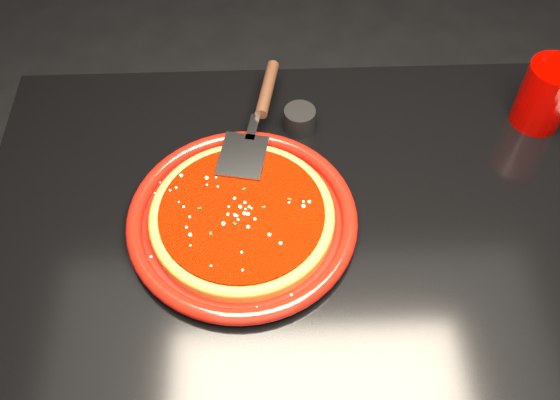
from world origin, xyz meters
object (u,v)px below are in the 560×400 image
object	(u,v)px
plate	(242,219)
pizza_server	(257,118)
cup	(545,95)
table	(341,343)
ramekin	(300,119)

from	to	relation	value
plate	pizza_server	world-z (taller)	pizza_server
plate	cup	xyz separation A→B (m)	(0.52, 0.21, 0.05)
table	pizza_server	distance (m)	0.50
cup	plate	bearing A→B (deg)	-158.36
pizza_server	ramekin	bearing A→B (deg)	24.85
ramekin	pizza_server	bearing A→B (deg)	-166.40
table	plate	distance (m)	0.43
pizza_server	ramekin	size ratio (longest dim) A/B	5.70
table	pizza_server	bearing A→B (deg)	123.86
table	cup	world-z (taller)	cup
table	ramekin	bearing A→B (deg)	107.88
plate	pizza_server	size ratio (longest dim) A/B	1.15
plate	cup	world-z (taller)	cup
table	cup	xyz separation A→B (m)	(0.34, 0.25, 0.44)
pizza_server	plate	bearing A→B (deg)	-86.99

